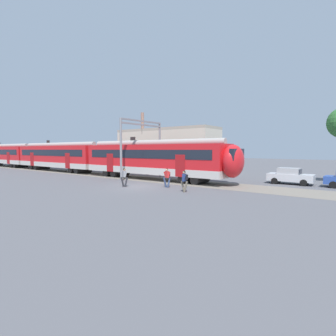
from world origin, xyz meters
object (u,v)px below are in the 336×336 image
Objects in this scene: pedestrian_navy at (185,179)px; parked_car_silver at (290,176)px; commuter_train at (61,156)px; pedestrian_red at (167,176)px; pedestrian_grey at (124,176)px.

pedestrian_navy is 11.31m from parked_car_silver.
commuter_train is 23.41m from pedestrian_red.
pedestrian_navy is at bearing -118.86° from parked_car_silver.
pedestrian_grey is (19.81, -5.90, -1.29)m from commuter_train.
parked_car_silver is (8.06, 8.68, -0.21)m from pedestrian_red.
pedestrian_grey and pedestrian_red have the same top height.
pedestrian_red is 11.85m from parked_car_silver.
commuter_train reaches higher than parked_car_silver.
parked_car_silver is at bearing 8.70° from commuter_train.
pedestrian_grey is 0.42× the size of parked_car_silver.
pedestrian_navy is at bearing -11.36° from commuter_train.
parked_car_silver is at bearing 61.14° from pedestrian_navy.
pedestrian_red is 2.87m from pedestrian_navy.
pedestrian_red is at bearing -132.86° from parked_car_silver.
pedestrian_navy is (2.60, -1.22, 0.00)m from pedestrian_red.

